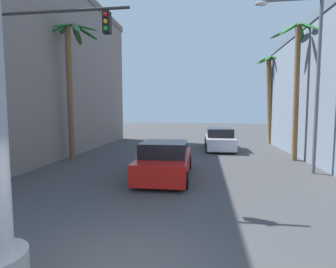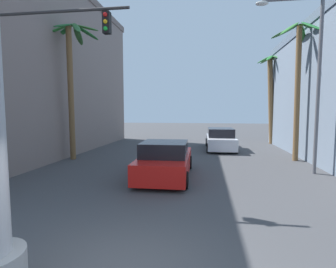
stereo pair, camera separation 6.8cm
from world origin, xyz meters
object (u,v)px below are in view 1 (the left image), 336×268
object	(u,v)px
palm_tree_far_right	(270,93)
car_lead	(165,161)
traffic_light_mast	(30,66)
palm_tree_mid_left	(71,70)
palm_tree_mid_right	(297,72)
car_far	(219,139)
street_lamp	(308,68)

from	to	relation	value
palm_tree_far_right	car_lead	bearing A→B (deg)	-119.83
traffic_light_mast	palm_tree_far_right	bearing A→B (deg)	52.12
palm_tree_mid_left	palm_tree_mid_right	xyz separation A→B (m)	(12.57, 1.67, -0.16)
palm_tree_mid_left	palm_tree_far_right	bearing A→B (deg)	35.91
car_lead	palm_tree_far_right	distance (m)	14.81
car_lead	car_far	xyz separation A→B (m)	(2.77, 8.45, 0.03)
traffic_light_mast	car_far	distance (m)	13.54
car_far	palm_tree_far_right	size ratio (longest dim) A/B	0.64
car_lead	palm_tree_mid_right	distance (m)	9.31
traffic_light_mast	palm_tree_mid_right	distance (m)	13.30
palm_tree_mid_left	palm_tree_far_right	world-z (taller)	palm_tree_mid_left
street_lamp	palm_tree_mid_left	bearing A→B (deg)	172.69
traffic_light_mast	palm_tree_mid_left	distance (m)	5.71
street_lamp	palm_tree_far_right	bearing A→B (deg)	84.94
street_lamp	palm_tree_far_right	world-z (taller)	street_lamp
traffic_light_mast	street_lamp	bearing A→B (deg)	20.48
car_lead	car_far	distance (m)	8.90
car_far	palm_tree_far_right	bearing A→B (deg)	42.47
street_lamp	palm_tree_far_right	distance (m)	10.95
car_far	palm_tree_mid_right	size ratio (longest dim) A/B	0.62
car_far	palm_tree_far_right	world-z (taller)	palm_tree_far_right
car_lead	palm_tree_far_right	world-z (taller)	palm_tree_far_right
street_lamp	palm_tree_far_right	size ratio (longest dim) A/B	1.05
car_far	street_lamp	bearing A→B (deg)	-63.80
street_lamp	palm_tree_mid_left	size ratio (longest dim) A/B	1.01
traffic_light_mast	car_lead	world-z (taller)	traffic_light_mast
car_lead	car_far	world-z (taller)	same
traffic_light_mast	palm_tree_far_right	xyz separation A→B (m)	(11.56, 14.86, -0.07)
car_lead	palm_tree_mid_right	world-z (taller)	palm_tree_mid_right
traffic_light_mast	palm_tree_mid_right	bearing A→B (deg)	32.61
street_lamp	car_lead	xyz separation A→B (m)	(-6.17, -1.54, -4.02)
palm_tree_far_right	palm_tree_mid_left	bearing A→B (deg)	-144.09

